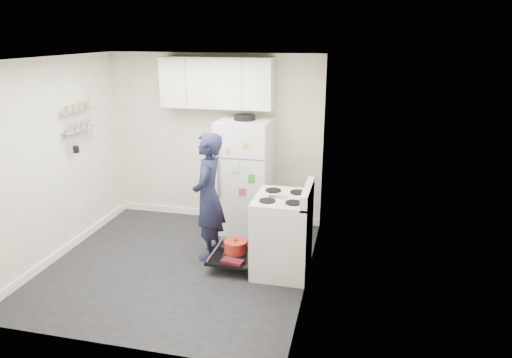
% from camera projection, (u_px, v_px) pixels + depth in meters
% --- Properties ---
extents(room, '(3.21, 3.21, 2.51)m').
position_uv_depth(room, '(173.00, 171.00, 5.38)').
color(room, black).
rests_on(room, ground).
extents(electric_range, '(0.66, 0.76, 1.10)m').
position_uv_depth(electric_range, '(281.00, 235.00, 5.44)').
color(electric_range, silver).
rests_on(electric_range, ground).
extents(open_oven_door, '(0.55, 0.70, 0.23)m').
position_uv_depth(open_oven_door, '(235.00, 250.00, 5.66)').
color(open_oven_door, black).
rests_on(open_oven_door, ground).
extents(refrigerator, '(0.72, 0.74, 1.69)m').
position_uv_depth(refrigerator, '(245.00, 176.00, 6.51)').
color(refrigerator, white).
rests_on(refrigerator, ground).
extents(upper_cabinets, '(1.60, 0.33, 0.70)m').
position_uv_depth(upper_cabinets, '(217.00, 83.00, 6.38)').
color(upper_cabinets, silver).
rests_on(upper_cabinets, room).
extents(wall_shelf_rack, '(0.14, 0.60, 0.61)m').
position_uv_depth(wall_shelf_rack, '(78.00, 120.00, 5.98)').
color(wall_shelf_rack, '#B2B2B7').
rests_on(wall_shelf_rack, room).
extents(person, '(0.42, 0.61, 1.62)m').
position_uv_depth(person, '(208.00, 197.00, 5.70)').
color(person, '#191C37').
rests_on(person, ground).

